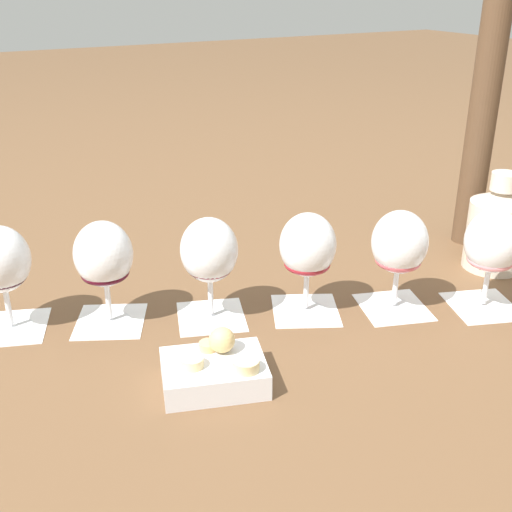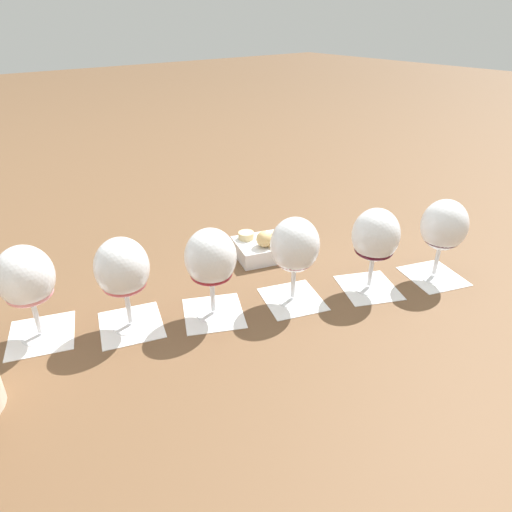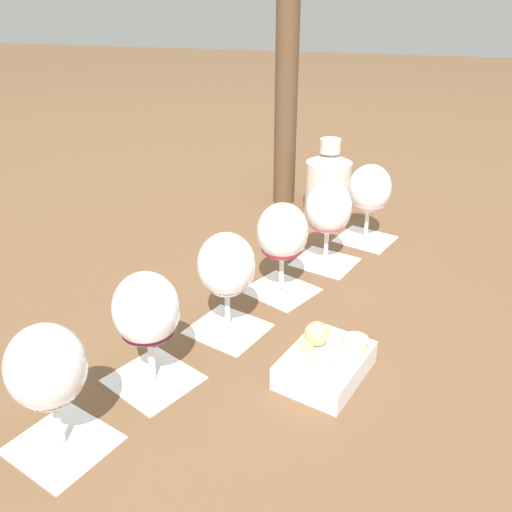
{
  "view_description": "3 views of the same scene",
  "coord_description": "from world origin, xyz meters",
  "px_view_note": "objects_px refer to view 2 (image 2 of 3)",
  "views": [
    {
      "loc": [
        0.43,
        0.79,
        0.51
      ],
      "look_at": [
        0.0,
        -0.0,
        0.1
      ],
      "focal_mm": 45.0,
      "sensor_mm": 36.0,
      "label": 1
    },
    {
      "loc": [
        -0.43,
        -0.55,
        0.49
      ],
      "look_at": [
        0.0,
        -0.0,
        0.1
      ],
      "focal_mm": 32.0,
      "sensor_mm": 36.0,
      "label": 2
    },
    {
      "loc": [
        0.75,
        0.2,
        0.49
      ],
      "look_at": [
        0.0,
        -0.0,
        0.1
      ],
      "focal_mm": 38.0,
      "sensor_mm": 36.0,
      "label": 3
    }
  ],
  "objects_px": {
    "wine_glass_1": "(123,271)",
    "wine_glass_2": "(211,261)",
    "wine_glass_0": "(26,280)",
    "wine_glass_3": "(295,249)",
    "snack_dish": "(266,247)",
    "wine_glass_5": "(444,229)",
    "wine_glass_4": "(375,238)"
  },
  "relations": [
    {
      "from": "wine_glass_4",
      "to": "snack_dish",
      "type": "xyz_separation_m",
      "value": [
        -0.07,
        0.23,
        -0.09
      ]
    },
    {
      "from": "wine_glass_0",
      "to": "wine_glass_5",
      "type": "xyz_separation_m",
      "value": [
        0.69,
        -0.3,
        -0.0
      ]
    },
    {
      "from": "wine_glass_3",
      "to": "wine_glass_0",
      "type": "bearing_deg",
      "value": 155.87
    },
    {
      "from": "wine_glass_3",
      "to": "wine_glass_4",
      "type": "height_order",
      "value": "same"
    },
    {
      "from": "wine_glass_5",
      "to": "snack_dish",
      "type": "relative_size",
      "value": 1.04
    },
    {
      "from": "wine_glass_1",
      "to": "wine_glass_3",
      "type": "relative_size",
      "value": 1.0
    },
    {
      "from": "wine_glass_0",
      "to": "wine_glass_5",
      "type": "bearing_deg",
      "value": -23.37
    },
    {
      "from": "wine_glass_1",
      "to": "wine_glass_3",
      "type": "xyz_separation_m",
      "value": [
        0.28,
        -0.11,
        -0.0
      ]
    },
    {
      "from": "wine_glass_1",
      "to": "wine_glass_2",
      "type": "relative_size",
      "value": 1.0
    },
    {
      "from": "wine_glass_1",
      "to": "wine_glass_5",
      "type": "bearing_deg",
      "value": -22.44
    },
    {
      "from": "wine_glass_4",
      "to": "snack_dish",
      "type": "bearing_deg",
      "value": 107.94
    },
    {
      "from": "wine_glass_1",
      "to": "snack_dish",
      "type": "relative_size",
      "value": 1.04
    },
    {
      "from": "wine_glass_5",
      "to": "wine_glass_1",
      "type": "bearing_deg",
      "value": 157.56
    },
    {
      "from": "wine_glass_1",
      "to": "wine_glass_2",
      "type": "distance_m",
      "value": 0.15
    },
    {
      "from": "wine_glass_1",
      "to": "wine_glass_4",
      "type": "relative_size",
      "value": 1.0
    },
    {
      "from": "wine_glass_3",
      "to": "wine_glass_4",
      "type": "distance_m",
      "value": 0.16
    },
    {
      "from": "wine_glass_0",
      "to": "wine_glass_3",
      "type": "bearing_deg",
      "value": -24.13
    },
    {
      "from": "wine_glass_3",
      "to": "wine_glass_2",
      "type": "bearing_deg",
      "value": 159.08
    },
    {
      "from": "wine_glass_1",
      "to": "wine_glass_3",
      "type": "height_order",
      "value": "same"
    },
    {
      "from": "wine_glass_1",
      "to": "wine_glass_2",
      "type": "height_order",
      "value": "same"
    },
    {
      "from": "wine_glass_4",
      "to": "wine_glass_3",
      "type": "bearing_deg",
      "value": 156.72
    },
    {
      "from": "wine_glass_0",
      "to": "wine_glass_1",
      "type": "distance_m",
      "value": 0.15
    },
    {
      "from": "wine_glass_2",
      "to": "wine_glass_5",
      "type": "height_order",
      "value": "same"
    },
    {
      "from": "wine_glass_0",
      "to": "wine_glass_2",
      "type": "bearing_deg",
      "value": -25.81
    },
    {
      "from": "wine_glass_5",
      "to": "snack_dish",
      "type": "height_order",
      "value": "wine_glass_5"
    },
    {
      "from": "wine_glass_1",
      "to": "snack_dish",
      "type": "xyz_separation_m",
      "value": [
        0.35,
        0.05,
        -0.09
      ]
    },
    {
      "from": "wine_glass_4",
      "to": "wine_glass_5",
      "type": "distance_m",
      "value": 0.15
    },
    {
      "from": "wine_glass_2",
      "to": "wine_glass_5",
      "type": "bearing_deg",
      "value": -21.82
    },
    {
      "from": "wine_glass_0",
      "to": "wine_glass_1",
      "type": "relative_size",
      "value": 1.0
    },
    {
      "from": "wine_glass_0",
      "to": "wine_glass_1",
      "type": "bearing_deg",
      "value": -27.18
    },
    {
      "from": "wine_glass_2",
      "to": "wine_glass_3",
      "type": "height_order",
      "value": "same"
    },
    {
      "from": "wine_glass_3",
      "to": "snack_dish",
      "type": "xyz_separation_m",
      "value": [
        0.07,
        0.17,
        -0.09
      ]
    }
  ]
}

